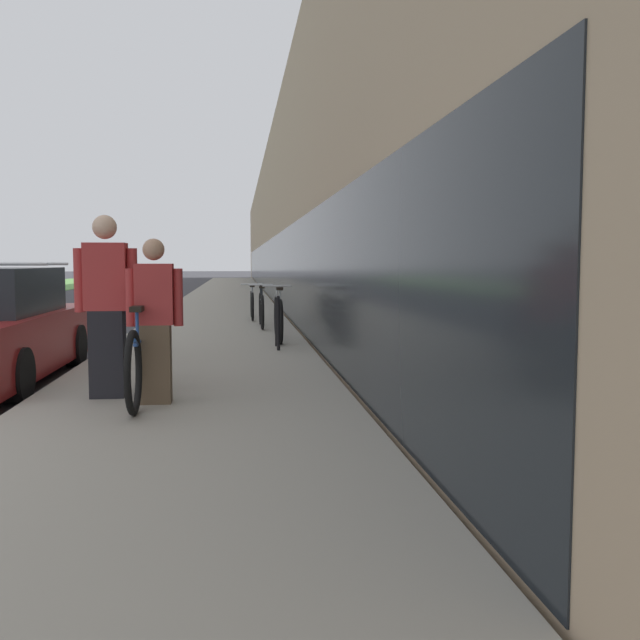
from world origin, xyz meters
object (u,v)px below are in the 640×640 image
Objects in this scene: bike_rack_hoop at (277,316)px; cruiser_bike_middle at (261,309)px; tandem_bicycle at (145,358)px; person_bystander at (107,306)px; cruiser_bike_nearest at (278,318)px; person_rider at (155,321)px; cruiser_bike_farthest at (252,304)px.

bike_rack_hoop is 3.68m from cruiser_bike_middle.
bike_rack_hoop is at bearing 68.67° from tandem_bicycle.
cruiser_bike_nearest is (2.01, 4.98, -0.52)m from person_bystander.
cruiser_bike_farthest is (1.12, 10.03, -0.44)m from person_rider.
bike_rack_hoop is 5.79m from cruiser_bike_farthest.
cruiser_bike_farthest is at bearing 80.36° from person_bystander.
cruiser_bike_farthest is (1.64, 9.66, -0.56)m from person_bystander.
person_bystander is at bearing 144.31° from person_rider.
cruiser_bike_farthest is at bearing 94.46° from cruiser_bike_nearest.
tandem_bicycle is 5.31m from cruiser_bike_nearest.
tandem_bicycle is 1.32× the size of cruiser_bike_middle.
tandem_bicycle reaches higher than cruiser_bike_nearest.
tandem_bicycle reaches higher than cruiser_bike_farthest.
person_bystander is (-0.38, 0.08, 0.51)m from tandem_bicycle.
cruiser_bike_middle is 1.05× the size of cruiser_bike_farthest.
tandem_bicycle is at bearing -111.33° from bike_rack_hoop.
tandem_bicycle is at bearing -11.24° from person_bystander.
person_bystander reaches higher than cruiser_bike_farthest.
cruiser_bike_farthest is (1.26, 9.73, -0.05)m from tandem_bicycle.
person_rider is at bearing -105.54° from cruiser_bike_nearest.
bike_rack_hoop reaches higher than cruiser_bike_farthest.
cruiser_bike_farthest is at bearing 92.84° from bike_rack_hoop.
cruiser_bike_farthest is at bearing 82.63° from tandem_bicycle.
tandem_bicycle is 4.25m from bike_rack_hoop.
tandem_bicycle is 7.77m from cruiser_bike_middle.
cruiser_bike_middle is (-0.21, 2.58, -0.02)m from cruiser_bike_nearest.
person_rider reaches higher than cruiser_bike_farthest.
bike_rack_hoop is (1.93, 3.88, -0.41)m from person_bystander.
tandem_bicycle is 2.90× the size of bike_rack_hoop.
cruiser_bike_middle is at bearing 92.08° from bike_rack_hoop.
person_bystander is 2.17× the size of bike_rack_hoop.
cruiser_bike_middle is 2.10m from cruiser_bike_farthest.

